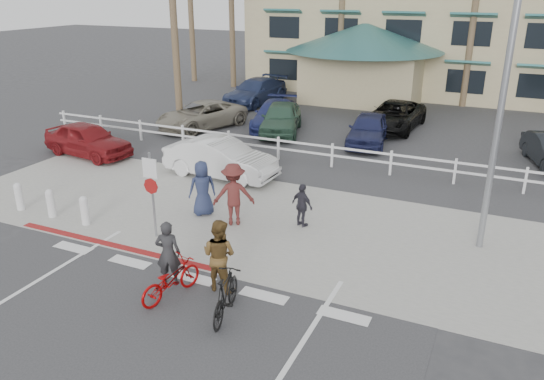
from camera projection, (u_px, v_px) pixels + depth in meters
The scene contains 29 objects.
ground at pixel (180, 290), 13.00m from camera, with size 140.00×140.00×0.00m, color #333335.
bike_path at pixel (127, 335), 11.30m from camera, with size 12.00×16.00×0.01m, color #333335.
sidewalk_plaza at pixel (259, 220), 16.82m from camera, with size 22.00×7.00×0.01m, color gray.
cross_street at pixel (305, 181), 20.21m from camera, with size 40.00×5.00×0.01m, color #333335.
parking_lot at pixel (369, 125), 28.27m from camera, with size 50.00×16.00×0.01m, color #333335.
curb_red at pixel (115, 246), 15.18m from camera, with size 7.00×0.25×0.02m, color maroon.
rail_fence at pixel (334, 156), 21.53m from camera, with size 29.40×0.16×1.00m, color silver, non-canonical shape.
building at pixel (452, 6), 36.48m from camera, with size 28.00×16.00×11.30m, color tan, non-canonical shape.
sign_post at pixel (152, 191), 15.23m from camera, with size 0.50×0.10×2.90m, color gray, non-canonical shape.
bollard_0 at pixel (85, 210), 16.38m from camera, with size 0.26×0.26×0.95m, color silver, non-canonical shape.
bollard_1 at pixel (51, 203), 16.92m from camera, with size 0.26×0.26×0.95m, color silver, non-canonical shape.
bollard_2 at pixel (19, 196), 17.46m from camera, with size 0.26×0.26×0.95m, color silver, non-canonical shape.
streetlight_0 at pixel (504, 89), 13.53m from camera, with size 0.60×2.00×9.00m, color gray, non-canonical shape.
palm_10 at pixel (173, 5), 27.42m from camera, with size 4.00×4.00×12.00m, color #1D4D1F, non-canonical shape.
bike_red at pixel (171, 280), 12.55m from camera, with size 0.62×1.78×0.93m, color #970505.
rider_red at pixel (168, 253), 12.98m from camera, with size 0.62×0.41×1.70m, color #272729.
bike_black at pixel (226, 295), 11.80m from camera, with size 0.50×1.78×1.07m, color black.
rider_black at pixel (219, 255), 12.74m from camera, with size 0.89×0.70×1.84m, color brown.
pedestrian_a at pixel (234, 194), 16.24m from camera, with size 1.28×0.74×1.98m, color #55201E.
pedestrian_child at pixel (302, 205), 16.18m from camera, with size 0.81×0.34×1.39m, color #2D2B34.
pedestrian_b at pixel (202, 188), 16.96m from camera, with size 0.88×0.57×1.81m, color #242C4C.
car_white_sedan at pixel (221, 158), 20.40m from camera, with size 1.57×4.51×1.49m, color silver.
car_red_compact at pixel (88, 139), 22.96m from camera, with size 1.71×4.26×1.45m, color maroon.
lot_car_0 at pixel (201, 115), 27.40m from camera, with size 2.27×4.93×1.37m, color gray.
lot_car_1 at pixel (275, 115), 27.48m from camera, with size 1.92×4.72×1.37m, color navy.
lot_car_2 at pixel (368, 129), 24.63m from camera, with size 1.70×4.22×1.44m, color #1C2149.
lot_car_4 at pixel (255, 92), 32.99m from camera, with size 2.16×5.31×1.54m, color navy.
lot_car_5 at pixel (394, 116), 27.16m from camera, with size 2.34×5.08×1.41m, color black.
lot_car_6 at pixel (281, 118), 26.47m from camera, with size 1.81×4.51×1.54m, color #2F513E.
Camera 1 is at (6.72, -9.28, 6.99)m, focal length 35.00 mm.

